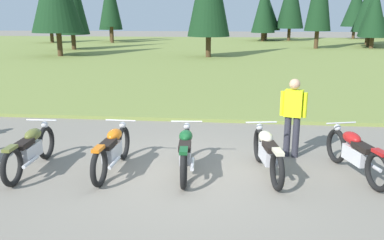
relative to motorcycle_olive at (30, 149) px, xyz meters
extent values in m
plane|color=gray|center=(3.03, 0.16, -0.44)|extent=(140.00, 140.00, 0.00)
cube|color=olive|center=(3.03, 25.99, -0.39)|extent=(80.00, 44.00, 0.10)
cylinder|color=#47331E|center=(-9.74, 26.50, 0.24)|extent=(0.36, 0.36, 1.36)
cylinder|color=#47331E|center=(18.47, 45.87, 0.35)|extent=(0.36, 0.36, 1.58)
cone|color=#143319|center=(18.47, 45.87, 3.63)|extent=(3.28, 3.28, 4.98)
cylinder|color=#47331E|center=(15.81, 30.45, 0.09)|extent=(0.36, 0.36, 1.05)
cone|color=#143319|center=(15.81, 30.45, 2.70)|extent=(2.43, 2.43, 4.18)
cylinder|color=#47331E|center=(2.03, 21.33, 0.32)|extent=(0.36, 0.36, 1.52)
cylinder|color=#47331E|center=(9.99, 41.01, 0.30)|extent=(0.36, 0.36, 1.48)
cylinder|color=#47331E|center=(6.94, 39.62, 0.08)|extent=(0.36, 0.36, 1.04)
cone|color=#143319|center=(6.94, 39.62, 3.35)|extent=(2.64, 2.64, 5.49)
cylinder|color=#47331E|center=(7.40, 41.78, 0.19)|extent=(0.36, 0.36, 1.25)
cone|color=#143319|center=(7.40, 41.78, 2.89)|extent=(3.32, 3.32, 4.15)
cylinder|color=#47331E|center=(-8.53, 20.95, 0.44)|extent=(0.36, 0.36, 1.76)
cylinder|color=#47331E|center=(-9.98, 38.01, 0.25)|extent=(0.36, 0.36, 1.38)
cone|color=#143319|center=(-9.98, 38.01, 3.99)|extent=(2.60, 2.60, 6.09)
cylinder|color=#47331E|center=(-15.48, 34.84, 0.18)|extent=(0.36, 0.36, 1.23)
cone|color=#143319|center=(-15.48, 34.84, 2.90)|extent=(3.05, 3.05, 4.22)
cylinder|color=#47331E|center=(16.93, 35.45, 0.23)|extent=(0.36, 0.36, 1.33)
cone|color=#143319|center=(16.93, 35.45, 3.57)|extent=(3.22, 3.22, 5.35)
cylinder|color=#47331E|center=(10.93, 29.76, 0.37)|extent=(0.36, 0.36, 1.61)
cylinder|color=#47331E|center=(16.17, 32.50, 0.08)|extent=(0.36, 0.36, 1.03)
cone|color=#143319|center=(16.17, 32.50, 2.62)|extent=(2.18, 2.18, 4.06)
cylinder|color=#47331E|center=(-9.06, 35.27, 0.45)|extent=(0.36, 0.36, 1.78)
torus|color=black|center=(-0.02, 0.69, -0.09)|extent=(0.12, 0.70, 0.70)
torus|color=black|center=(0.02, -0.71, -0.09)|extent=(0.12, 0.70, 0.70)
cube|color=silver|center=(0.00, -0.01, -0.04)|extent=(0.22, 0.65, 0.28)
ellipsoid|color=brown|center=(-0.01, 0.17, 0.24)|extent=(0.27, 0.49, 0.22)
cube|color=black|center=(0.00, -0.23, 0.18)|extent=(0.23, 0.49, 0.10)
cube|color=brown|center=(0.02, -0.71, 0.25)|extent=(0.15, 0.32, 0.06)
cylinder|color=silver|center=(-0.02, 0.59, 0.42)|extent=(0.62, 0.05, 0.03)
sphere|color=silver|center=(-0.02, 0.71, 0.29)|extent=(0.14, 0.14, 0.14)
cylinder|color=silver|center=(0.15, -0.31, -0.14)|extent=(0.09, 0.55, 0.07)
torus|color=black|center=(1.59, 0.83, -0.09)|extent=(0.12, 0.70, 0.70)
torus|color=black|center=(1.54, -0.57, -0.09)|extent=(0.12, 0.70, 0.70)
cube|color=silver|center=(1.56, 0.13, -0.04)|extent=(0.22, 0.65, 0.28)
ellipsoid|color=orange|center=(1.57, 0.31, 0.24)|extent=(0.27, 0.49, 0.22)
cube|color=black|center=(1.56, -0.09, 0.18)|extent=(0.23, 0.49, 0.10)
cube|color=orange|center=(1.54, -0.57, 0.25)|extent=(0.15, 0.32, 0.06)
cylinder|color=silver|center=(1.58, 0.73, 0.42)|extent=(0.62, 0.05, 0.03)
sphere|color=silver|center=(1.59, 0.85, 0.29)|extent=(0.14, 0.14, 0.14)
cylinder|color=silver|center=(1.70, -0.17, -0.14)|extent=(0.09, 0.55, 0.07)
torus|color=black|center=(2.92, 0.88, -0.09)|extent=(0.15, 0.71, 0.70)
torus|color=black|center=(3.02, -0.51, -0.09)|extent=(0.15, 0.71, 0.70)
cube|color=silver|center=(2.97, 0.19, -0.04)|extent=(0.25, 0.65, 0.28)
ellipsoid|color=#144C23|center=(2.96, 0.37, 0.24)|extent=(0.30, 0.50, 0.22)
cube|color=black|center=(2.99, -0.03, 0.18)|extent=(0.26, 0.50, 0.10)
cube|color=#144C23|center=(3.02, -0.51, 0.25)|extent=(0.16, 0.33, 0.06)
cylinder|color=silver|center=(2.92, 0.78, 0.42)|extent=(0.62, 0.08, 0.03)
sphere|color=silver|center=(2.91, 0.90, 0.29)|extent=(0.14, 0.14, 0.14)
cylinder|color=silver|center=(3.13, -0.10, -0.14)|extent=(0.11, 0.55, 0.07)
torus|color=black|center=(4.39, 0.98, -0.09)|extent=(0.21, 0.71, 0.70)
torus|color=black|center=(4.62, -0.40, -0.09)|extent=(0.21, 0.71, 0.70)
cube|color=silver|center=(4.50, 0.29, -0.04)|extent=(0.30, 0.66, 0.28)
ellipsoid|color=beige|center=(4.47, 0.46, 0.24)|extent=(0.33, 0.52, 0.22)
cube|color=black|center=(4.54, 0.07, 0.18)|extent=(0.29, 0.51, 0.10)
cube|color=beige|center=(4.62, -0.40, 0.25)|extent=(0.19, 0.34, 0.06)
cylinder|color=silver|center=(4.41, 0.88, 0.42)|extent=(0.62, 0.13, 0.03)
sphere|color=silver|center=(4.39, 1.00, 0.29)|extent=(0.14, 0.14, 0.14)
cylinder|color=silver|center=(4.69, 0.01, -0.14)|extent=(0.16, 0.55, 0.07)
torus|color=black|center=(5.95, 1.09, -0.09)|extent=(0.28, 0.70, 0.70)
torus|color=black|center=(6.32, -0.26, -0.09)|extent=(0.28, 0.70, 0.70)
cube|color=silver|center=(6.13, 0.41, -0.04)|extent=(0.36, 0.67, 0.28)
ellipsoid|color=#AD1919|center=(6.09, 0.59, 0.24)|extent=(0.38, 0.53, 0.22)
cube|color=black|center=(6.19, 0.20, 0.18)|extent=(0.34, 0.52, 0.10)
cube|color=#AD1919|center=(6.32, -0.26, 0.25)|extent=(0.22, 0.35, 0.06)
cylinder|color=silver|center=(5.97, 0.99, 0.42)|extent=(0.61, 0.20, 0.03)
sphere|color=silver|center=(5.94, 1.11, 0.29)|extent=(0.14, 0.14, 0.14)
cylinder|color=silver|center=(6.35, 0.16, -0.14)|extent=(0.21, 0.55, 0.07)
cylinder|color=#2D2D38|center=(5.00, 1.38, 0.00)|extent=(0.14, 0.14, 0.88)
cylinder|color=#2D2D38|center=(5.17, 1.33, 0.00)|extent=(0.14, 0.14, 0.88)
cube|color=#D8EA19|center=(5.08, 1.35, 0.72)|extent=(0.41, 0.32, 0.56)
sphere|color=tan|center=(5.08, 1.35, 1.12)|extent=(0.22, 0.22, 0.22)
cylinder|color=#D8EA19|center=(4.86, 1.42, 0.70)|extent=(0.09, 0.09, 0.52)
cylinder|color=#D8EA19|center=(5.30, 1.29, 0.70)|extent=(0.09, 0.09, 0.52)
camera|label=1|loc=(3.84, -6.96, 2.48)|focal=37.74mm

